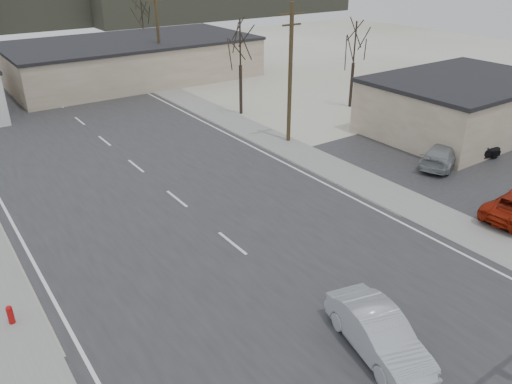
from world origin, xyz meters
The scene contains 20 objects.
ground centered at (0.00, 0.00, 0.00)m, with size 140.00×140.00×0.00m, color silver.
main_road centered at (0.00, 15.00, 0.02)m, with size 18.00×110.00×0.05m, color #2A2A2D.
cross_road centered at (0.00, 0.00, 0.02)m, with size 90.00×10.00×0.04m, color #2A2A2D.
parking_lot centered at (20.00, 6.00, 0.02)m, with size 18.00×20.00×0.03m, color #2A2A2D.
sidewalk_right centered at (10.60, 20.00, 0.03)m, with size 3.00×90.00×0.06m, color gray.
fire_hydrant centered at (-10.20, 8.00, 0.45)m, with size 0.24×0.24×0.87m.
building_right_far centered at (10.00, 44.00, 2.15)m, with size 26.30×14.30×4.30m.
building_lot centered at (24.00, 12.00, 2.16)m, with size 14.30×10.30×4.30m.
upole_right_a centered at (11.50, 18.00, 5.22)m, with size 2.20×0.30×10.00m.
upole_right_b centered at (11.50, 40.00, 5.22)m, with size 2.20×0.30×10.00m.
tree_right_mid centered at (12.50, 26.00, 5.93)m, with size 3.74×3.74×8.33m.
tree_right_far centered at (15.00, 52.00, 5.58)m, with size 3.52×3.52×7.84m.
tree_lot centered at (22.00, 22.00, 5.58)m, with size 3.52×3.52×7.84m.
hill_center centered at (15.00, 96.00, 4.50)m, with size 80.00×18.00×9.00m, color #333026.
hill_right centered at (50.00, 90.00, 2.75)m, with size 60.00×18.00×5.50m, color #333026.
sedan_crossing centered at (0.30, -1.20, 0.85)m, with size 1.71×4.89×1.61m, color #A2A7AD.
car_far_a centered at (-1.02, 45.78, 0.72)m, with size 1.87×4.61×1.34m, color black.
car_far_b centered at (-0.65, 49.36, 0.67)m, with size 1.47×3.64×1.24m, color black.
car_parked_dark_a centered at (19.72, 7.78, 0.73)m, with size 1.65×4.11×1.40m, color black.
car_parked_silver centered at (16.92, 8.27, 0.75)m, with size 2.01×4.94×1.43m, color gray.
Camera 1 is at (-11.21, -9.95, 13.17)m, focal length 35.00 mm.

